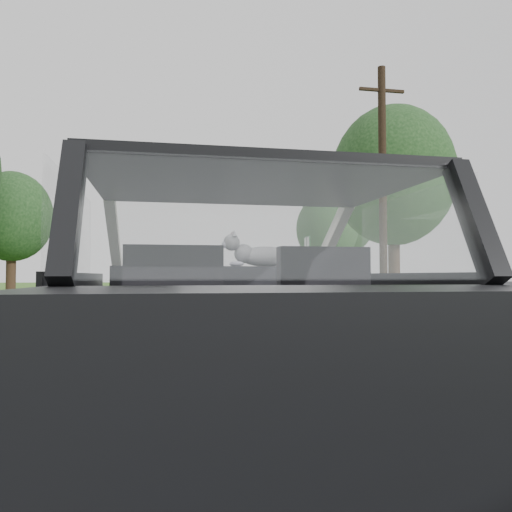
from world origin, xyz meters
name	(u,v)px	position (x,y,z in m)	size (l,w,h in m)	color
ground	(239,432)	(0.00, 0.00, 0.00)	(140.00, 140.00, 0.00)	#2A2A2D
subject_car	(239,310)	(0.00, 0.00, 0.72)	(1.80, 4.00, 1.45)	black
dashboard	(226,287)	(0.00, 0.62, 0.85)	(1.58, 0.45, 0.30)	black
driver_seat	(173,286)	(-0.40, -0.29, 0.88)	(0.50, 0.72, 0.42)	black
passenger_seat	(317,285)	(0.40, -0.29, 0.88)	(0.50, 0.72, 0.42)	black
steering_wheel	(171,278)	(-0.40, 0.33, 0.92)	(0.36, 0.36, 0.04)	black
cat	(266,255)	(0.30, 0.61, 1.09)	(0.58, 0.18, 0.26)	#969699
guardrail	(337,289)	(4.30, 10.00, 0.58)	(0.05, 90.00, 0.32)	#9C9C9C
other_car	(174,280)	(0.23, 22.72, 0.70)	(1.68, 4.27, 1.40)	silver
highway_sign	(307,267)	(5.97, 18.32, 1.34)	(0.11, 1.07, 2.69)	#1B5325
utility_pole	(383,184)	(6.84, 12.49, 3.99)	(0.26, 0.26, 7.99)	#302117
tree_1	(393,203)	(10.20, 18.48, 4.32)	(5.70, 5.70, 8.64)	black
tree_2	(327,243)	(10.73, 29.43, 3.19)	(4.20, 4.20, 6.37)	black
tree_3	(339,231)	(13.39, 34.18, 4.45)	(5.88, 5.88, 8.91)	black
tree_6	(12,234)	(-8.07, 24.84, 3.10)	(4.09, 4.09, 6.20)	black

